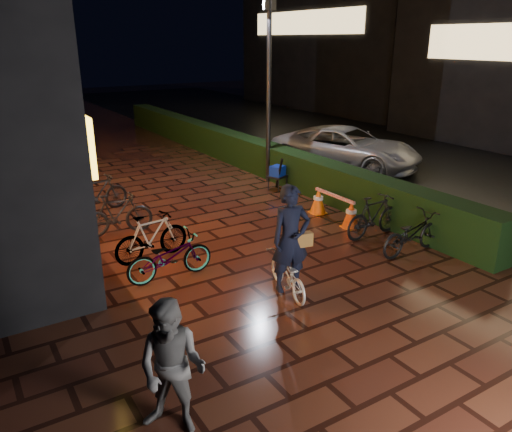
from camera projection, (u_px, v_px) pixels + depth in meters
ground at (301, 271)px, 9.36m from camera, size 80.00×80.00×0.00m
asphalt_road at (419, 161)px, 17.83m from camera, size 11.00×60.00×0.01m
hedge at (239, 149)px, 17.23m from camera, size 0.70×20.00×1.00m
bystander_person at (172, 368)px, 5.31m from camera, size 0.98×0.98×1.60m
van at (346, 148)px, 16.57m from camera, size 4.03×5.40×1.36m
lamp_post_hedge at (269, 85)px, 14.37m from camera, size 0.49×0.22×5.20m
lamp_post_sf at (46, 81)px, 14.66m from camera, size 0.52×0.16×5.37m
cyclist at (289, 255)px, 8.27m from camera, size 0.75×1.42×1.94m
traffic_barrier at (334, 207)px, 11.89m from camera, size 0.41×1.61×0.65m
cart_assembly at (278, 172)px, 14.25m from camera, size 0.66×0.71×1.00m
parked_bikes_storefront at (132, 224)px, 10.44m from camera, size 1.78×5.03×0.94m
parked_bikes_hedge at (394, 225)px, 10.38m from camera, size 1.63×1.62×0.94m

